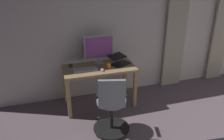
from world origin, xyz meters
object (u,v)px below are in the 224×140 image
Objects in this scene: desk at (99,73)px; office_chair at (112,107)px; computer_keyboard at (85,70)px; computer_mouse at (102,70)px; computer_monitor at (99,48)px; laptop at (120,61)px; mug_tea at (108,65)px; cell_phone_face_up at (71,66)px.

desk is 0.86m from office_chair.
computer_mouse is at bearing 161.18° from computer_keyboard.
computer_keyboard is (0.31, 0.25, -0.27)m from computer_monitor.
computer_mouse is (0.04, 0.35, -0.26)m from computer_monitor.
computer_mouse is (-0.04, -0.68, 0.31)m from office_chair.
computer_keyboard is (0.25, 0.07, 0.13)m from desk.
laptop is at bearing 79.43° from office_chair.
office_chair is at bearing 88.27° from desk.
computer_mouse is (-0.02, 0.16, 0.13)m from desk.
computer_monitor is at bearing 100.25° from office_chair.
desk is at bearing -31.59° from mug_tea.
laptop is at bearing -170.64° from computer_keyboard.
computer_keyboard is at bearing 139.67° from cell_phone_face_up.
computer_mouse is at bearing 154.64° from cell_phone_face_up.
office_chair is 1.85× the size of computer_monitor.
office_chair is at bearing 37.58° from laptop.
office_chair is 9.73× the size of computer_mouse.
computer_monitor is at bearing -169.44° from cell_phone_face_up.
computer_monitor is 0.43m from computer_mouse.
computer_keyboard is (0.23, -0.77, 0.30)m from office_chair.
computer_monitor is at bearing -72.25° from mug_tea.
mug_tea reaches higher than computer_mouse.
desk is 0.44m from computer_monitor.
computer_mouse reaches higher than computer_keyboard.
laptop is at bearing -174.22° from desk.
computer_monitor is 0.37m from mug_tea.
computer_keyboard is 2.82× the size of cell_phone_face_up.
computer_keyboard reaches higher than desk.
desk is 8.59× the size of cell_phone_face_up.
desk is 2.96× the size of laptop.
computer_monitor reaches higher than laptop.
cell_phone_face_up is at bearing -36.78° from laptop.
computer_keyboard is at bearing 39.20° from computer_monitor.
computer_monitor is 0.48m from computer_keyboard.
computer_monitor is (-0.08, -1.02, 0.57)m from office_chair.
laptop is (-0.64, -0.11, 0.04)m from computer_keyboard.
office_chair is at bearing 85.52° from computer_monitor.
laptop reaches higher than mug_tea.
laptop is at bearing -152.78° from mug_tea.
computer_monitor reaches higher than computer_mouse.
computer_monitor reaches higher than desk.
desk is 2.35× the size of computer_monitor.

